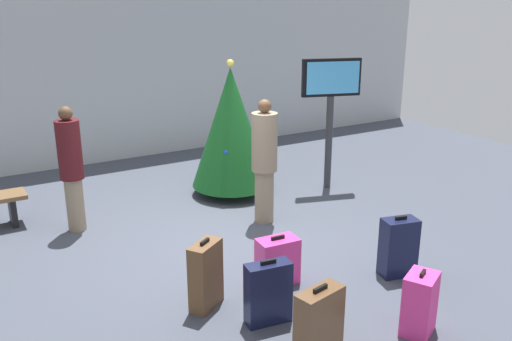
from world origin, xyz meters
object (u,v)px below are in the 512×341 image
object	(u,v)px
traveller_1	(264,159)
suitcase_4	(420,304)
suitcase_2	(398,247)
suitcase_1	(268,293)
holiday_tree	(231,128)
suitcase_5	(206,275)
suitcase_0	(278,261)
flight_info_kiosk	(331,97)
suitcase_3	(319,323)
traveller_0	(71,166)

from	to	relation	value
traveller_1	suitcase_4	distance (m)	3.24
suitcase_2	suitcase_1	bearing A→B (deg)	-178.46
holiday_tree	suitcase_5	xyz separation A→B (m)	(-1.93, -2.98, -0.77)
traveller_1	suitcase_1	world-z (taller)	traveller_1
suitcase_0	suitcase_1	distance (m)	0.82
traveller_1	suitcase_1	distance (m)	2.71
traveller_1	suitcase_0	world-z (taller)	traveller_1
holiday_tree	suitcase_1	distance (m)	3.95
flight_info_kiosk	suitcase_4	size ratio (longest dim) A/B	3.34
suitcase_0	suitcase_5	world-z (taller)	suitcase_5
traveller_1	suitcase_3	world-z (taller)	traveller_1
holiday_tree	flight_info_kiosk	xyz separation A→B (m)	(1.59, -0.56, 0.45)
traveller_0	suitcase_4	bearing A→B (deg)	-62.08
suitcase_3	suitcase_0	bearing A→B (deg)	72.39
suitcase_0	suitcase_1	world-z (taller)	suitcase_1
flight_info_kiosk	suitcase_4	xyz separation A→B (m)	(-1.95, -3.91, -1.28)
suitcase_2	suitcase_5	distance (m)	2.32
suitcase_1	suitcase_2	bearing A→B (deg)	1.54
suitcase_1	suitcase_2	world-z (taller)	suitcase_2
traveller_0	suitcase_1	distance (m)	3.59
suitcase_3	traveller_1	bearing A→B (deg)	67.07
suitcase_4	suitcase_5	xyz separation A→B (m)	(-1.58, 1.49, 0.06)
flight_info_kiosk	traveller_0	world-z (taller)	flight_info_kiosk
suitcase_1	suitcase_5	size ratio (longest dim) A/B	0.89
suitcase_0	traveller_0	bearing A→B (deg)	120.67
traveller_1	suitcase_2	world-z (taller)	traveller_1
holiday_tree	suitcase_0	xyz separation A→B (m)	(-1.00, -2.93, -0.87)
suitcase_2	traveller_0	bearing A→B (deg)	131.66
suitcase_5	traveller_0	bearing A→B (deg)	103.90
suitcase_5	suitcase_3	bearing A→B (deg)	-68.26
suitcase_2	suitcase_5	xyz separation A→B (m)	(-2.26, 0.53, 0.01)
traveller_0	suitcase_1	size ratio (longest dim) A/B	2.57
traveller_0	suitcase_3	size ratio (longest dim) A/B	2.49
flight_info_kiosk	traveller_1	size ratio (longest dim) A/B	1.22
flight_info_kiosk	suitcase_2	xyz separation A→B (m)	(-1.27, -2.94, -1.23)
traveller_1	traveller_0	bearing A→B (deg)	155.80
suitcase_1	suitcase_5	distance (m)	0.71
flight_info_kiosk	traveller_1	world-z (taller)	flight_info_kiosk
suitcase_4	traveller_1	bearing A→B (deg)	86.61
holiday_tree	traveller_0	bearing A→B (deg)	-175.71
suitcase_2	suitcase_5	world-z (taller)	suitcase_5
suitcase_0	suitcase_3	size ratio (longest dim) A/B	0.82
suitcase_2	traveller_1	bearing A→B (deg)	102.57
traveller_0	suitcase_0	xyz separation A→B (m)	(1.62, -2.73, -0.67)
suitcase_3	suitcase_5	world-z (taller)	suitcase_5
flight_info_kiosk	suitcase_4	bearing A→B (deg)	-116.49
suitcase_2	holiday_tree	bearing A→B (deg)	95.33
flight_info_kiosk	traveller_0	xyz separation A→B (m)	(-4.21, 0.37, -0.64)
suitcase_2	suitcase_3	distance (m)	1.90
suitcase_5	holiday_tree	bearing A→B (deg)	57.04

